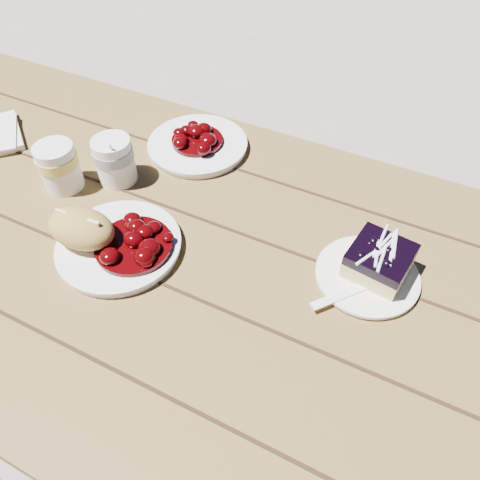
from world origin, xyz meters
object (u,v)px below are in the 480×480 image
at_px(coffee_cup, 115,161).
at_px(second_cup, 59,167).
at_px(dessert_plate, 367,276).
at_px(picnic_table, 139,280).
at_px(main_plate, 119,247).
at_px(second_plate, 198,146).
at_px(blueberry_cake, 379,260).
at_px(bread_roll, 81,228).

height_order(coffee_cup, second_cup, same).
bearing_deg(dessert_plate, picnic_table, -169.10).
height_order(main_plate, second_plate, same).
bearing_deg(picnic_table, coffee_cup, 130.15).
distance_m(picnic_table, blueberry_cake, 0.49).
relative_size(main_plate, second_cup, 2.24).
bearing_deg(picnic_table, second_cup, 166.47).
bearing_deg(second_cup, blueberry_cake, 5.24).
relative_size(second_plate, second_cup, 2.22).
xyz_separation_m(main_plate, dessert_plate, (0.41, 0.13, -0.00)).
distance_m(main_plate, second_cup, 0.22).
distance_m(dessert_plate, second_cup, 0.61).
bearing_deg(second_plate, coffee_cup, -120.14).
bearing_deg(second_plate, blueberry_cake, -20.77).
bearing_deg(main_plate, coffee_cup, 126.72).
bearing_deg(blueberry_cake, bread_roll, -152.47).
distance_m(blueberry_cake, coffee_cup, 0.53).
xyz_separation_m(picnic_table, second_cup, (-0.17, 0.04, 0.21)).
relative_size(coffee_cup, second_cup, 1.00).
height_order(picnic_table, dessert_plate, dessert_plate).
height_order(bread_roll, coffee_cup, coffee_cup).
xyz_separation_m(picnic_table, bread_roll, (-0.03, -0.07, 0.21)).
distance_m(picnic_table, second_cup, 0.27).
xyz_separation_m(dessert_plate, blueberry_cake, (0.01, 0.01, 0.03)).
height_order(bread_roll, second_cup, second_cup).
xyz_separation_m(bread_roll, second_cup, (-0.14, 0.11, -0.00)).
xyz_separation_m(main_plate, blueberry_cake, (0.42, 0.15, 0.03)).
distance_m(dessert_plate, coffee_cup, 0.52).
bearing_deg(second_plate, main_plate, -85.81).
height_order(picnic_table, second_plate, second_plate).
height_order(bread_roll, second_plate, bread_roll).
distance_m(blueberry_cake, second_plate, 0.47).
bearing_deg(dessert_plate, second_cup, -176.08).
distance_m(main_plate, bread_roll, 0.07).
xyz_separation_m(picnic_table, blueberry_cake, (0.44, 0.10, 0.20)).
distance_m(main_plate, second_plate, 0.31).
height_order(blueberry_cake, second_cup, second_cup).
relative_size(main_plate, bread_roll, 1.73).
bearing_deg(second_cup, second_plate, 51.60).
distance_m(dessert_plate, blueberry_cake, 0.04).
bearing_deg(second_cup, dessert_plate, 3.92).
distance_m(bread_roll, blueberry_cake, 0.50).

